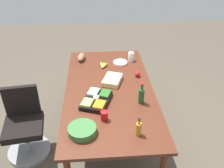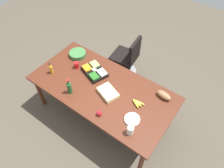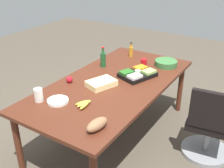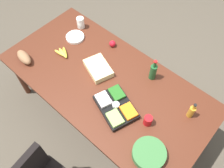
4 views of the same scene
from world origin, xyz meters
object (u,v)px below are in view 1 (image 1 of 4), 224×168
(red_solo_cup, at_px, (104,116))
(veggie_tray, at_px, (96,100))
(bread_loaf, at_px, (81,57))
(wine_bottle, at_px, (141,95))
(mayo_jar, at_px, (131,57))
(paper_plate_stack, at_px, (120,63))
(salad_bowl, at_px, (82,130))
(conference_table, at_px, (109,92))
(apple_red, at_px, (138,74))
(banana_bunch, at_px, (103,65))
(dressing_bottle, at_px, (139,129))
(office_chair, at_px, (25,129))
(sheet_cake, at_px, (112,80))

(red_solo_cup, bearing_deg, veggie_tray, 13.93)
(bread_loaf, height_order, red_solo_cup, red_solo_cup)
(red_solo_cup, height_order, wine_bottle, wine_bottle)
(mayo_jar, bearing_deg, veggie_tray, 152.05)
(paper_plate_stack, bearing_deg, salad_bowl, 160.09)
(conference_table, xyz_separation_m, apple_red, (0.28, -0.43, 0.10))
(paper_plate_stack, distance_m, banana_bunch, 0.29)
(dressing_bottle, height_order, paper_plate_stack, dressing_bottle)
(bread_loaf, height_order, paper_plate_stack, bread_loaf)
(mayo_jar, bearing_deg, dressing_bottle, 174.59)
(veggie_tray, relative_size, banana_bunch, 2.47)
(conference_table, relative_size, salad_bowl, 7.81)
(veggie_tray, relative_size, salad_bowl, 1.67)
(office_chair, bearing_deg, sheet_cake, -70.18)
(banana_bunch, bearing_deg, bread_loaf, 53.39)
(bread_loaf, bearing_deg, banana_bunch, -126.61)
(dressing_bottle, distance_m, apple_red, 1.18)
(bread_loaf, height_order, sheet_cake, bread_loaf)
(dressing_bottle, height_order, salad_bowl, dressing_bottle)
(sheet_cake, bearing_deg, banana_bunch, 13.13)
(bread_loaf, bearing_deg, dressing_bottle, -159.97)
(red_solo_cup, height_order, salad_bowl, red_solo_cup)
(office_chair, height_order, mayo_jar, office_chair)
(conference_table, height_order, wine_bottle, wine_bottle)
(conference_table, distance_m, dressing_bottle, 0.93)
(office_chair, relative_size, wine_bottle, 3.34)
(dressing_bottle, relative_size, wine_bottle, 0.76)
(veggie_tray, bearing_deg, mayo_jar, -27.95)
(office_chair, bearing_deg, banana_bunch, -50.14)
(paper_plate_stack, bearing_deg, dressing_bottle, -179.15)
(conference_table, xyz_separation_m, paper_plate_stack, (0.70, -0.22, 0.08))
(veggie_tray, distance_m, apple_red, 0.83)
(red_solo_cup, relative_size, paper_plate_stack, 0.50)
(sheet_cake, height_order, salad_bowl, salad_bowl)
(bread_loaf, xyz_separation_m, veggie_tray, (-1.17, -0.22, -0.01))
(apple_red, bearing_deg, conference_table, 123.23)
(red_solo_cup, height_order, paper_plate_stack, red_solo_cup)
(mayo_jar, bearing_deg, salad_bowl, 155.48)
(wine_bottle, distance_m, paper_plate_stack, 1.06)
(banana_bunch, bearing_deg, dressing_bottle, -168.75)
(office_chair, xyz_separation_m, wine_bottle, (-0.07, -1.48, 0.52))
(salad_bowl, relative_size, banana_bunch, 1.48)
(apple_red, bearing_deg, mayo_jar, 2.62)
(paper_plate_stack, height_order, apple_red, apple_red)
(red_solo_cup, height_order, apple_red, red_solo_cup)
(office_chair, relative_size, mayo_jar, 6.50)
(dressing_bottle, relative_size, banana_bunch, 1.05)
(office_chair, relative_size, veggie_tray, 1.85)
(dressing_bottle, distance_m, veggie_tray, 0.72)
(salad_bowl, bearing_deg, veggie_tray, -16.73)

